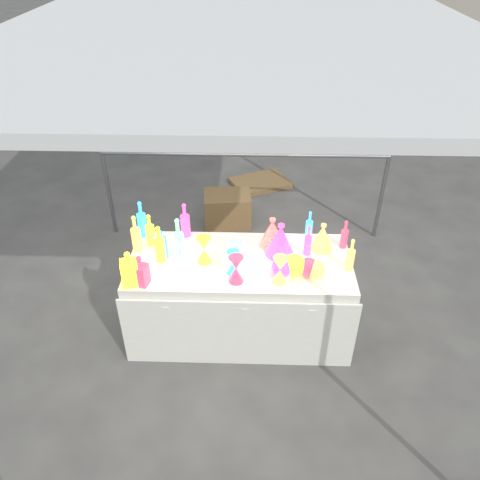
{
  "coord_description": "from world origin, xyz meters",
  "views": [
    {
      "loc": [
        0.09,
        -3.0,
        3.05
      ],
      "look_at": [
        0.0,
        0.0,
        0.95
      ],
      "focal_mm": 35.0,
      "sensor_mm": 36.0,
      "label": 1
    }
  ],
  "objects_px": {
    "cardboard_box_closed": "(228,209)",
    "hourglass_0": "(236,269)",
    "decanter_0": "(129,268)",
    "bottle_0": "(150,230)",
    "display_table": "(240,296)",
    "globe_0": "(294,266)"
  },
  "relations": [
    {
      "from": "cardboard_box_closed",
      "to": "decanter_0",
      "type": "distance_m",
      "value": 2.23
    },
    {
      "from": "hourglass_0",
      "to": "display_table",
      "type": "bearing_deg",
      "value": 85.19
    },
    {
      "from": "decanter_0",
      "to": "globe_0",
      "type": "xyz_separation_m",
      "value": [
        1.23,
        0.16,
        -0.07
      ]
    },
    {
      "from": "cardboard_box_closed",
      "to": "globe_0",
      "type": "height_order",
      "value": "globe_0"
    },
    {
      "from": "display_table",
      "to": "decanter_0",
      "type": "bearing_deg",
      "value": -159.56
    },
    {
      "from": "hourglass_0",
      "to": "globe_0",
      "type": "distance_m",
      "value": 0.46
    },
    {
      "from": "decanter_0",
      "to": "bottle_0",
      "type": "bearing_deg",
      "value": 69.46
    },
    {
      "from": "display_table",
      "to": "hourglass_0",
      "type": "distance_m",
      "value": 0.55
    },
    {
      "from": "display_table",
      "to": "globe_0",
      "type": "relative_size",
      "value": 9.88
    },
    {
      "from": "hourglass_0",
      "to": "cardboard_box_closed",
      "type": "bearing_deg",
      "value": 95.12
    },
    {
      "from": "cardboard_box_closed",
      "to": "decanter_0",
      "type": "height_order",
      "value": "decanter_0"
    },
    {
      "from": "globe_0",
      "to": "bottle_0",
      "type": "bearing_deg",
      "value": 162.84
    },
    {
      "from": "decanter_0",
      "to": "cardboard_box_closed",
      "type": "bearing_deg",
      "value": 58.75
    },
    {
      "from": "display_table",
      "to": "bottle_0",
      "type": "distance_m",
      "value": 0.94
    },
    {
      "from": "display_table",
      "to": "hourglass_0",
      "type": "xyz_separation_m",
      "value": [
        -0.02,
        -0.25,
        0.49
      ]
    },
    {
      "from": "cardboard_box_closed",
      "to": "hourglass_0",
      "type": "relative_size",
      "value": 2.35
    },
    {
      "from": "bottle_0",
      "to": "cardboard_box_closed",
      "type": "bearing_deg",
      "value": 69.67
    },
    {
      "from": "display_table",
      "to": "cardboard_box_closed",
      "type": "distance_m",
      "value": 1.74
    },
    {
      "from": "cardboard_box_closed",
      "to": "decanter_0",
      "type": "bearing_deg",
      "value": -111.84
    },
    {
      "from": "bottle_0",
      "to": "globe_0",
      "type": "height_order",
      "value": "bottle_0"
    },
    {
      "from": "display_table",
      "to": "globe_0",
      "type": "bearing_deg",
      "value": -19.07
    },
    {
      "from": "decanter_0",
      "to": "hourglass_0",
      "type": "xyz_separation_m",
      "value": [
        0.79,
        0.05,
        -0.03
      ]
    }
  ]
}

